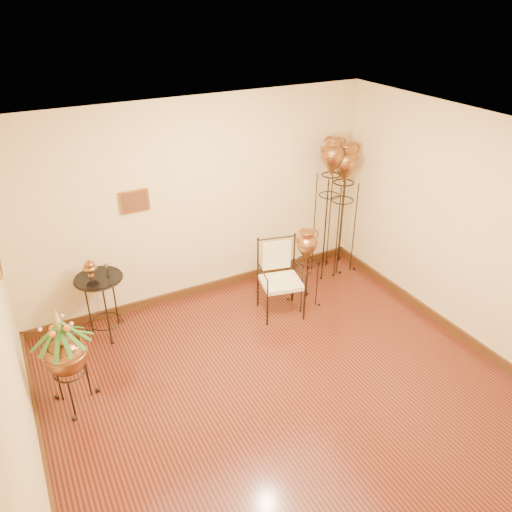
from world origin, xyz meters
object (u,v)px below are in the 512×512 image
amphora_tall (329,207)px  planter_urn (65,352)px  amphora_mid (341,208)px  side_table (103,304)px  armchair (281,280)px

amphora_tall → planter_urn: 4.15m
amphora_mid → planter_urn: 4.38m
side_table → planter_urn: bearing=-118.3°
armchair → amphora_mid: bearing=37.5°
amphora_mid → side_table: 3.68m
amphora_tall → armchair: bearing=-150.8°
amphora_mid → side_table: (-3.64, 0.00, -0.59)m
amphora_mid → planter_urn: bearing=-165.5°
amphora_tall → armchair: size_ratio=2.04×
planter_urn → armchair: size_ratio=1.20×
planter_urn → armchair: bearing=8.8°
planter_urn → side_table: (0.59, 1.10, -0.27)m
planter_urn → side_table: bearing=61.7°
planter_urn → side_table: size_ratio=1.19×
planter_urn → amphora_tall: bearing=15.4°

